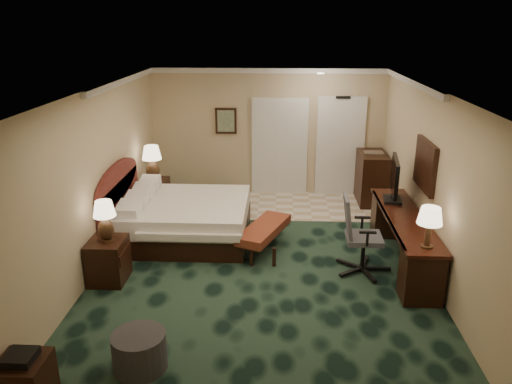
{
  "coord_description": "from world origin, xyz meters",
  "views": [
    {
      "loc": [
        0.24,
        -6.79,
        3.63
      ],
      "look_at": [
        -0.11,
        0.6,
        1.08
      ],
      "focal_mm": 35.0,
      "sensor_mm": 36.0,
      "label": 1
    }
  ],
  "objects_px": {
    "bed_bench": "(264,238)",
    "tv": "(394,180)",
    "lamp_far": "(152,164)",
    "desk_chair": "(364,235)",
    "nightstand_near": "(108,261)",
    "nightstand_far": "(154,196)",
    "lamp_near": "(105,221)",
    "ottoman": "(139,351)",
    "bed": "(187,219)",
    "minibar": "(372,178)",
    "desk": "(403,240)",
    "side_table": "(25,382)"
  },
  "relations": [
    {
      "from": "bed",
      "to": "nightstand_far",
      "type": "bearing_deg",
      "value": 126.62
    },
    {
      "from": "lamp_near",
      "to": "bed_bench",
      "type": "xyz_separation_m",
      "value": [
        2.22,
        1.11,
        -0.72
      ]
    },
    {
      "from": "desk",
      "to": "desk_chair",
      "type": "distance_m",
      "value": 0.75
    },
    {
      "from": "ottoman",
      "to": "minibar",
      "type": "height_order",
      "value": "minibar"
    },
    {
      "from": "bed",
      "to": "ottoman",
      "type": "xyz_separation_m",
      "value": [
        0.1,
        -3.51,
        -0.12
      ]
    },
    {
      "from": "desk_chair",
      "to": "tv",
      "type": "bearing_deg",
      "value": 59.87
    },
    {
      "from": "lamp_near",
      "to": "minibar",
      "type": "distance_m",
      "value": 5.66
    },
    {
      "from": "lamp_near",
      "to": "tv",
      "type": "relative_size",
      "value": 0.65
    },
    {
      "from": "bed",
      "to": "minibar",
      "type": "bearing_deg",
      "value": 29.2
    },
    {
      "from": "lamp_far",
      "to": "minibar",
      "type": "height_order",
      "value": "lamp_far"
    },
    {
      "from": "bed",
      "to": "lamp_far",
      "type": "bearing_deg",
      "value": 126.85
    },
    {
      "from": "bed_bench",
      "to": "lamp_far",
      "type": "bearing_deg",
      "value": 165.6
    },
    {
      "from": "side_table",
      "to": "desk_chair",
      "type": "bearing_deg",
      "value": 38.28
    },
    {
      "from": "bed_bench",
      "to": "tv",
      "type": "bearing_deg",
      "value": 31.1
    },
    {
      "from": "ottoman",
      "to": "nightstand_far",
      "type": "bearing_deg",
      "value": 101.63
    },
    {
      "from": "bed_bench",
      "to": "tv",
      "type": "height_order",
      "value": "tv"
    },
    {
      "from": "desk_chair",
      "to": "minibar",
      "type": "height_order",
      "value": "desk_chair"
    },
    {
      "from": "nightstand_near",
      "to": "desk_chair",
      "type": "xyz_separation_m",
      "value": [
        3.76,
        0.46,
        0.28
      ]
    },
    {
      "from": "nightstand_near",
      "to": "nightstand_far",
      "type": "height_order",
      "value": "nightstand_far"
    },
    {
      "from": "minibar",
      "to": "desk",
      "type": "bearing_deg",
      "value": -89.67
    },
    {
      "from": "nightstand_near",
      "to": "bed_bench",
      "type": "distance_m",
      "value": 2.5
    },
    {
      "from": "nightstand_near",
      "to": "lamp_far",
      "type": "distance_m",
      "value": 2.82
    },
    {
      "from": "desk",
      "to": "desk_chair",
      "type": "height_order",
      "value": "desk_chair"
    },
    {
      "from": "desk",
      "to": "bed_bench",
      "type": "bearing_deg",
      "value": 170.96
    },
    {
      "from": "ottoman",
      "to": "side_table",
      "type": "height_order",
      "value": "side_table"
    },
    {
      "from": "bed",
      "to": "nightstand_far",
      "type": "distance_m",
      "value": 1.45
    },
    {
      "from": "desk",
      "to": "nightstand_near",
      "type": "bearing_deg",
      "value": -170.1
    },
    {
      "from": "lamp_far",
      "to": "desk_chair",
      "type": "relative_size",
      "value": 0.58
    },
    {
      "from": "ottoman",
      "to": "tv",
      "type": "relative_size",
      "value": 0.64
    },
    {
      "from": "tv",
      "to": "desk_chair",
      "type": "relative_size",
      "value": 0.78
    },
    {
      "from": "minibar",
      "to": "bed",
      "type": "bearing_deg",
      "value": -150.8
    },
    {
      "from": "lamp_far",
      "to": "desk",
      "type": "relative_size",
      "value": 0.26
    },
    {
      "from": "lamp_near",
      "to": "desk",
      "type": "bearing_deg",
      "value": 9.9
    },
    {
      "from": "nightstand_far",
      "to": "bed_bench",
      "type": "height_order",
      "value": "nightstand_far"
    },
    {
      "from": "bed",
      "to": "side_table",
      "type": "relative_size",
      "value": 4.13
    },
    {
      "from": "lamp_near",
      "to": "ottoman",
      "type": "distance_m",
      "value": 2.27
    },
    {
      "from": "tv",
      "to": "minibar",
      "type": "distance_m",
      "value": 2.18
    },
    {
      "from": "tv",
      "to": "minibar",
      "type": "xyz_separation_m",
      "value": [
        0.03,
        2.09,
        -0.62
      ]
    },
    {
      "from": "bed",
      "to": "tv",
      "type": "height_order",
      "value": "tv"
    },
    {
      "from": "nightstand_near",
      "to": "desk",
      "type": "relative_size",
      "value": 0.24
    },
    {
      "from": "nightstand_far",
      "to": "desk",
      "type": "height_order",
      "value": "desk"
    },
    {
      "from": "bed",
      "to": "minibar",
      "type": "distance_m",
      "value": 4.04
    },
    {
      "from": "bed",
      "to": "ottoman",
      "type": "height_order",
      "value": "bed"
    },
    {
      "from": "ottoman",
      "to": "desk_chair",
      "type": "relative_size",
      "value": 0.49
    },
    {
      "from": "ottoman",
      "to": "tv",
      "type": "height_order",
      "value": "tv"
    },
    {
      "from": "lamp_near",
      "to": "nightstand_far",
      "type": "bearing_deg",
      "value": 90.14
    },
    {
      "from": "bed",
      "to": "bed_bench",
      "type": "height_order",
      "value": "bed"
    },
    {
      "from": "nightstand_near",
      "to": "lamp_far",
      "type": "xyz_separation_m",
      "value": [
        0.03,
        2.73,
        0.7
      ]
    },
    {
      "from": "desk_chair",
      "to": "minibar",
      "type": "bearing_deg",
      "value": 79.41
    },
    {
      "from": "bed",
      "to": "minibar",
      "type": "height_order",
      "value": "minibar"
    }
  ]
}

